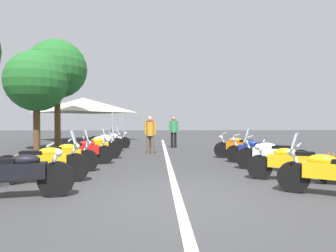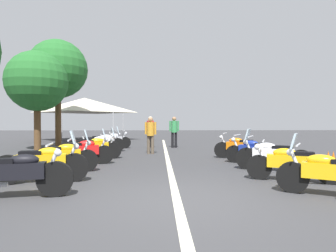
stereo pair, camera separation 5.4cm
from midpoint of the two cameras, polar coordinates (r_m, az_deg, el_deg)
name	(u,v)px [view 1 (the left image)]	position (r m, az deg, el deg)	size (l,w,h in m)	color
ground_plane	(178,200)	(5.31, 1.81, -14.80)	(80.00, 80.00, 0.00)	#38383A
lane_centre_stripe	(167,159)	(10.85, -0.25, -6.66)	(21.83, 0.16, 0.01)	beige
motorcycle_left_row_0	(16,174)	(6.01, -28.62, -8.48)	(0.70, 2.11, 1.02)	black
motorcycle_left_row_1	(43,163)	(7.24, -24.11, -6.77)	(0.72, 2.12, 1.23)	black
motorcycle_left_row_2	(62,156)	(8.46, -20.81, -5.74)	(0.84, 2.00, 1.20)	black
motorcycle_left_row_3	(82,151)	(9.81, -17.11, -4.81)	(0.81, 2.08, 1.20)	black
motorcycle_left_row_4	(94,147)	(11.10, -14.95, -4.13)	(0.83, 2.11, 1.20)	black
motorcycle_left_row_5	(96,145)	(12.39, -14.53, -3.66)	(0.66, 1.99, 0.99)	black
motorcycle_left_row_6	(103,142)	(13.73, -13.18, -3.14)	(0.69, 2.09, 1.21)	black
motorcycle_left_row_7	(111,140)	(15.10, -11.52, -2.84)	(0.93, 1.99, 0.98)	black
motorcycle_right_row_0	(331,173)	(6.26, 29.84, -8.17)	(1.17, 1.77, 1.20)	black
motorcycle_right_row_1	(292,163)	(7.41, 23.62, -6.83)	(1.03, 2.02, 0.98)	black
motorcycle_right_row_2	(272,155)	(8.72, 20.13, -5.49)	(1.18, 1.92, 1.22)	black
motorcycle_right_row_3	(256,151)	(9.94, 17.15, -4.83)	(1.29, 1.83, 0.98)	black
motorcycle_right_row_4	(240,147)	(11.21, 14.20, -4.13)	(1.01, 1.92, 0.99)	black
traffic_cone_0	(328,162)	(9.13, 29.50, -6.40)	(0.36, 0.36, 0.61)	orange
traffic_cone_1	(333,163)	(9.12, 30.28, -6.41)	(0.36, 0.36, 0.61)	orange
bystander_0	(150,132)	(12.45, -3.73, -1.32)	(0.32, 0.51, 1.62)	brown
bystander_1	(150,129)	(15.57, -3.79, -0.66)	(0.39, 0.41, 1.71)	black
bystander_2	(174,130)	(15.35, 1.05, -0.73)	(0.32, 0.53, 1.69)	black
roadside_tree_0	(57,69)	(16.78, -21.59, 10.59)	(3.16, 3.16, 5.88)	brown
roadside_tree_1	(36,82)	(15.35, -25.16, 8.14)	(2.95, 2.95, 4.88)	brown
event_tent	(83,105)	(22.10, -16.80, 4.05)	(5.71, 5.71, 3.20)	beige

